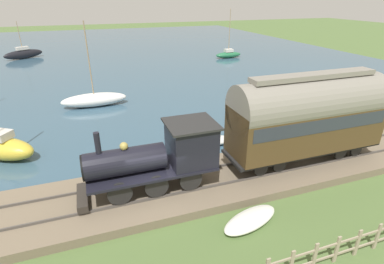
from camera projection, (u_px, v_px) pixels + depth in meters
ground_plane at (156, 199)px, 14.20m from camera, size 200.00×200.00×0.00m
harbor_water at (99, 52)px, 50.85m from camera, size 80.00×80.00×0.01m
rail_embankment at (155, 192)px, 14.29m from camera, size 4.41×56.00×0.55m
steam_locomotive at (163, 153)px, 13.60m from camera, size 2.18×6.42×3.16m
passenger_coach at (308, 114)px, 15.59m from camera, size 2.56×8.73×4.77m
sailboat_black at (24, 54)px, 45.55m from camera, size 4.18×5.50×5.39m
sailboat_green at (228, 54)px, 46.23m from camera, size 1.68×4.27×7.08m
sailboat_white at (94, 100)px, 25.92m from camera, size 1.77×5.50×7.02m
sailboat_yellow at (3, 147)px, 17.45m from camera, size 3.62×4.28×6.31m
rowboat_far_out at (258, 118)px, 22.84m from camera, size 1.12×2.10×0.49m
rowboat_off_pier at (216, 140)px, 19.38m from camera, size 1.38×2.63×0.47m
beached_dinghy at (250, 220)px, 12.56m from camera, size 1.88×3.00×0.44m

